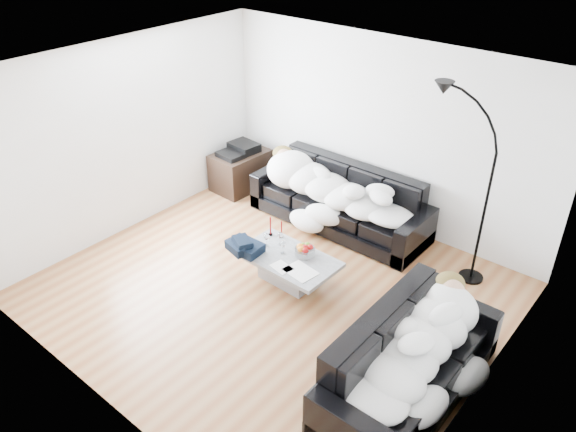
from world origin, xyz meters
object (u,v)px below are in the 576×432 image
Objects in this scene: sleeper_back at (338,186)px; wine_glass_a at (280,239)px; candle_right at (282,229)px; wine_glass_b at (267,240)px; coffee_table at (288,269)px; sofa_back at (339,199)px; shoes at (349,399)px; sleeper_right at (414,343)px; candle_left at (270,226)px; av_cabinet at (241,170)px; floor_lamp at (486,205)px; sofa_right at (411,360)px; fruit_bowl at (305,250)px; stereo at (240,149)px; wine_glass_c at (283,247)px.

sleeper_back is 1.28m from wine_glass_a.
wine_glass_b is at bearing -91.54° from candle_right.
coffee_table is 0.39m from wine_glass_a.
sofa_back is 15.10× the size of wine_glass_a.
wine_glass_b is (-0.35, 0.01, 0.26)m from coffee_table.
sleeper_right is at bearing 60.97° from shoes.
wine_glass_b is at bearing 159.83° from shoes.
candle_left is 1.16× the size of candle_right.
candle_left is at bearing -157.97° from candle_right.
sleeper_right reaches higher than av_cabinet.
sofa_right is at bearing -101.52° from floor_lamp.
sofa_back is 3.10m from sleeper_right.
coffee_table is 6.77× the size of wine_glass_b.
coffee_table is (0.29, -1.46, -0.25)m from sofa_back.
coffee_table is 4.89× the size of fruit_bowl.
shoes is 4.53m from av_cabinet.
sofa_right is at bearing -42.40° from sofa_back.
floor_lamp reaches higher than sofa_back.
stereo reaches higher than candle_right.
sleeper_right is 0.82m from shoes.
av_cabinet is 3.91m from floor_lamp.
stereo is at bearing 63.86° from sleeper_right.
sleeper_right is 2.51m from candle_right.
candle_right is at bearing 124.09° from wine_glass_a.
sofa_back is at bearing 87.51° from wine_glass_b.
stereo is at bearing 151.35° from fruit_bowl.
wine_glass_c is at bearing -81.93° from sleeper_back.
sleeper_back is 1.42m from wine_glass_c.
candle_right is at bearing 165.73° from fruit_bowl.
sofa_back is 1.23× the size of sofa_right.
wine_glass_c is at bearing -82.21° from sofa_back.
floor_lamp is at bearing 39.31° from wine_glass_c.
sofa_right is 3.06m from sleeper_back.
sleeper_right reaches higher than sofa_back.
wine_glass_b is (-0.06, -1.40, -0.20)m from sleeper_back.
candle_left is 2.04m from stereo.
sofa_right is 4.76× the size of stereo.
candle_left is (-0.39, 0.21, 0.04)m from wine_glass_c.
fruit_bowl is at bearing -23.42° from stereo.
wine_glass_c reaches higher than coffee_table.
stereo is 0.21× the size of floor_lamp.
stereo is (-1.80, 1.12, 0.20)m from candle_right.
sofa_right is 2.03m from fruit_bowl.
candle_right is (-2.34, 0.91, -0.17)m from sleeper_right.
sofa_back is 2.08m from floor_lamp.
candle_right is (-0.06, -1.12, -0.17)m from sleeper_back.
sofa_back is at bearing 135.83° from shoes.
sofa_back is 1.44× the size of sleeper_right.
shoes is (1.51, -1.25, -0.37)m from fruit_bowl.
wine_glass_a is 0.17m from candle_right.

